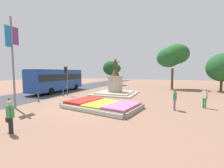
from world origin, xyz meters
The scene contains 16 objects.
ground_plane centered at (0.00, 0.00, 0.00)m, with size 91.09×91.09×0.00m, color #8C6651.
street_asphalt_strip centered at (-9.30, 0.00, 0.01)m, with size 6.93×79.70×0.01m, color #3D3D42.
flower_planter centered at (1.21, -0.08, 0.23)m, with size 6.53×4.61×0.52m.
statue_monument centered at (-0.23, 7.33, 0.92)m, with size 5.26×5.26×4.54m.
traffic_light_mid_block centered at (-5.45, 4.18, 2.44)m, with size 0.41×0.30×3.54m.
banner_pole centered at (-5.13, -2.67, 3.94)m, with size 0.14×1.26×7.13m.
city_bus centered at (-8.86, 6.49, 1.85)m, with size 2.60×9.46×3.21m.
pedestrian_with_handbag centered at (-0.71, -6.13, 0.89)m, with size 0.72×0.31×1.59m.
pedestrian_near_planter centered at (8.98, 2.82, 0.95)m, with size 0.41×0.46×1.65m.
pedestrian_crossing_plaza centered at (6.72, 1.26, 0.93)m, with size 0.26×0.57×1.62m.
kerb_bollard_mid_a centered at (-5.58, -2.84, 0.44)m, with size 0.16×0.16×0.84m.
kerb_bollard_mid_b centered at (-5.51, -0.05, 0.54)m, with size 0.12×0.12×1.04m.
kerb_bollard_north centered at (-5.53, 3.59, 0.43)m, with size 0.16×0.16×0.81m.
park_tree_far_left centered at (13.64, 15.36, 3.53)m, with size 4.76×4.70×5.55m.
park_tree_behind_statue centered at (6.74, 16.50, 5.59)m, with size 5.18×4.33×7.54m.
park_tree_street_side centered at (-5.43, 19.69, 3.65)m, with size 3.56×4.14×5.21m.
Camera 1 is at (6.30, -10.87, 2.94)m, focal length 24.00 mm.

